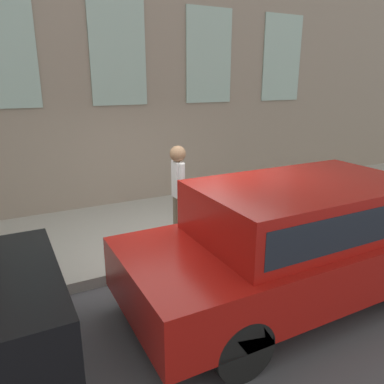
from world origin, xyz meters
The scene contains 5 objects.
ground_plane centered at (0.00, 0.00, 0.00)m, with size 80.00×80.00×0.00m, color #47474C.
sidewalk centered at (1.58, 0.00, 0.08)m, with size 3.15×60.00×0.16m.
fire_hydrant centered at (0.38, -0.55, 0.55)m, with size 0.33×0.44×0.76m.
person centered at (0.62, -0.15, 1.17)m, with size 0.40×0.27×1.67m.
parked_truck_red_near centered at (-1.47, -0.89, 0.94)m, with size 1.91×4.54×1.63m.
Camera 1 is at (-4.83, 2.42, 2.87)m, focal length 35.00 mm.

